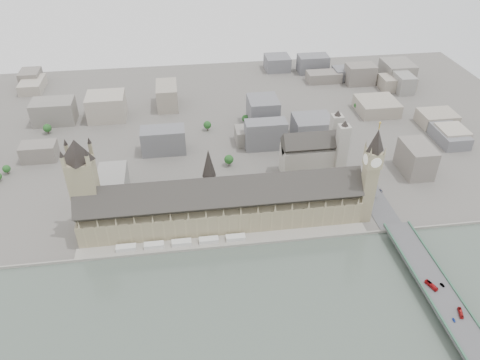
{
  "coord_description": "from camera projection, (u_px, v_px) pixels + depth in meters",
  "views": [
    {
      "loc": [
        -30.89,
        -330.36,
        294.53
      ],
      "look_at": [
        20.32,
        37.85,
        37.26
      ],
      "focal_mm": 35.0,
      "sensor_mm": 36.0,
      "label": 1
    }
  ],
  "objects": [
    {
      "name": "embankment_wall",
      "position": [
        226.0,
        246.0,
        427.1
      ],
      "size": [
        600.0,
        1.5,
        3.0
      ],
      "primitive_type": "cube",
      "color": "gray",
      "rests_on": "ground"
    },
    {
      "name": "car_silver",
      "position": [
        442.0,
        285.0,
        376.08
      ],
      "size": [
        2.64,
        4.48,
        1.39
      ],
      "primitive_type": "imported",
      "rotation": [
        0.0,
        0.0,
        0.3
      ],
      "color": "gray",
      "rests_on": "westminster_bridge"
    },
    {
      "name": "palace_of_westminster",
      "position": [
        221.0,
        205.0,
        443.29
      ],
      "size": [
        265.0,
        40.73,
        55.44
      ],
      "color": "gray",
      "rests_on": "ground"
    },
    {
      "name": "park_trees",
      "position": [
        208.0,
        194.0,
        483.63
      ],
      "size": [
        110.0,
        30.0,
        15.0
      ],
      "primitive_type": null,
      "color": "#19481A",
      "rests_on": "ground"
    },
    {
      "name": "elizabeth_tower",
      "position": [
        371.0,
        170.0,
        429.26
      ],
      "size": [
        17.0,
        17.0,
        107.5
      ],
      "color": "gray",
      "rests_on": "ground"
    },
    {
      "name": "red_bus_south",
      "position": [
        461.0,
        313.0,
        352.24
      ],
      "size": [
        5.16,
        10.26,
        2.79
      ],
      "primitive_type": "imported",
      "rotation": [
        0.0,
        0.0,
        -0.3
      ],
      "color": "maroon",
      "rests_on": "westminster_bridge"
    },
    {
      "name": "central_tower",
      "position": [
        209.0,
        171.0,
        427.25
      ],
      "size": [
        13.0,
        13.0,
        48.0
      ],
      "color": "#83795A",
      "rests_on": "ground"
    },
    {
      "name": "red_bus_north",
      "position": [
        431.0,
        285.0,
        374.56
      ],
      "size": [
        6.87,
        12.3,
        3.36
      ],
      "primitive_type": "imported",
      "rotation": [
        0.0,
        0.0,
        0.36
      ],
      "color": "#B61418",
      "rests_on": "westminster_bridge"
    },
    {
      "name": "river_terrace",
      "position": [
        225.0,
        241.0,
        433.49
      ],
      "size": [
        270.0,
        15.0,
        2.0
      ],
      "primitive_type": "cube",
      "color": "gray",
      "rests_on": "ground"
    },
    {
      "name": "victoria_tower",
      "position": [
        84.0,
        183.0,
        416.11
      ],
      "size": [
        30.0,
        30.0,
        100.0
      ],
      "color": "gray",
      "rests_on": "ground"
    },
    {
      "name": "city_skyline_inland",
      "position": [
        204.0,
        106.0,
        628.9
      ],
      "size": [
        720.0,
        360.0,
        38.0
      ],
      "primitive_type": null,
      "color": "gray",
      "rests_on": "ground"
    },
    {
      "name": "ground",
      "position": [
        224.0,
        237.0,
        440.17
      ],
      "size": [
        900.0,
        900.0,
        0.0
      ],
      "primitive_type": "plane",
      "color": "#595651",
      "rests_on": "ground"
    },
    {
      "name": "westminster_bridge",
      "position": [
        431.0,
        284.0,
        384.34
      ],
      "size": [
        25.0,
        325.0,
        10.25
      ],
      "primitive_type": "cube",
      "color": "#474749",
      "rests_on": "ground"
    },
    {
      "name": "bridge_parapets",
      "position": [
        462.0,
        324.0,
        344.85
      ],
      "size": [
        25.0,
        235.0,
        1.15
      ],
      "primitive_type": null,
      "color": "#325C45",
      "rests_on": "westminster_bridge"
    },
    {
      "name": "car_approach",
      "position": [
        381.0,
        191.0,
        482.45
      ],
      "size": [
        2.31,
        5.17,
        1.47
      ],
      "primitive_type": "imported",
      "rotation": [
        0.0,
        0.0,
        0.05
      ],
      "color": "gray",
      "rests_on": "westminster_bridge"
    },
    {
      "name": "terrace_tents",
      "position": [
        182.0,
        243.0,
        427.66
      ],
      "size": [
        118.0,
        7.0,
        4.0
      ],
      "color": "silver",
      "rests_on": "river_terrace"
    },
    {
      "name": "car_blue",
      "position": [
        454.0,
        320.0,
        347.64
      ],
      "size": [
        2.02,
        3.9,
        1.27
      ],
      "primitive_type": "imported",
      "rotation": [
        0.0,
        0.0,
        -0.15
      ],
      "color": "#1939A5",
      "rests_on": "westminster_bridge"
    },
    {
      "name": "westminster_abbey",
      "position": [
        314.0,
        153.0,
        515.83
      ],
      "size": [
        68.0,
        36.0,
        64.0
      ],
      "color": "gray",
      "rests_on": "ground"
    }
  ]
}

